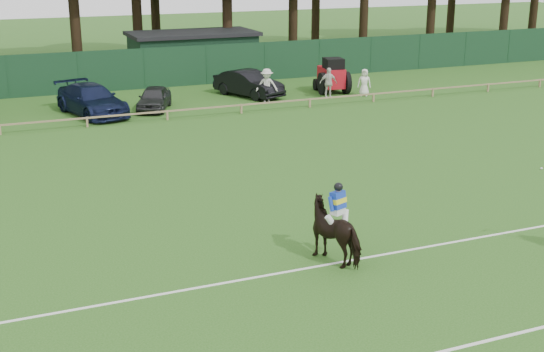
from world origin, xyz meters
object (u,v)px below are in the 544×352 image
horse_dark (337,231)px  spectator_left (267,85)px  hatch_grey (154,98)px  utility_shed (193,54)px  sedan_navy (92,100)px  spectator_mid (328,83)px  spectator_right (364,82)px  tractor (332,76)px  estate_black (249,84)px  polo_ball (541,168)px

horse_dark → spectator_left: bearing=-129.0°
horse_dark → hatch_grey: size_ratio=0.55×
horse_dark → utility_shed: bearing=-121.3°
sedan_navy → spectator_mid: (13.39, -0.77, 0.11)m
spectator_right → tractor: bearing=162.7°
hatch_grey → estate_black: size_ratio=0.80×
sedan_navy → hatch_grey: 3.30m
spectator_left → polo_ball: (4.95, -16.44, -0.90)m
spectator_left → spectator_right: size_ratio=1.19×
polo_ball → tractor: bearing=90.9°
spectator_mid → utility_shed: utility_shed is taller
estate_black → polo_ball: 19.14m
tractor → spectator_right: bearing=-41.6°
sedan_navy → tractor: 14.38m
spectator_mid → polo_ball: spectator_mid is taller
spectator_left → spectator_right: 6.02m
spectator_mid → tractor: (0.97, 1.42, 0.11)m
sedan_navy → spectator_mid: 13.42m
hatch_grey → polo_ball: bearing=-31.8°
polo_ball → horse_dark: bearing=-158.1°
horse_dark → polo_ball: horse_dark is taller
polo_ball → tractor: tractor is taller
spectator_left → tractor: 4.80m
horse_dark → utility_shed: utility_shed is taller
polo_ball → tractor: (-0.28, 17.52, 0.95)m
estate_black → spectator_right: bearing=-44.4°
hatch_grey → spectator_mid: spectator_mid is taller
spectator_right → estate_black: bearing=-168.1°
estate_black → tractor: size_ratio=1.68×
horse_dark → sedan_navy: size_ratio=0.37×
sedan_navy → hatch_grey: size_ratio=1.47×
horse_dark → spectator_mid: spectator_mid is taller
sedan_navy → estate_black: size_ratio=1.17×
estate_black → horse_dark: bearing=-128.3°
utility_shed → tractor: (6.07, -8.64, -0.54)m
spectator_mid → tractor: size_ratio=0.65×
utility_shed → tractor: utility_shed is taller
spectator_mid → tractor: tractor is taller
estate_black → spectator_mid: 4.66m
spectator_right → polo_ball: bearing=-60.7°
tractor → utility_shed: bearing=133.9°
estate_black → polo_ball: (5.31, -18.38, -0.71)m
sedan_navy → polo_ball: 22.35m
hatch_grey → tractor: size_ratio=1.34×
hatch_grey → sedan_navy: bearing=-155.9°
estate_black → hatch_grey: bearing=170.9°
spectator_left → spectator_mid: size_ratio=1.06×
spectator_right → utility_shed: size_ratio=0.19×
spectator_left → polo_ball: bearing=-48.8°
spectator_right → tractor: tractor is taller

